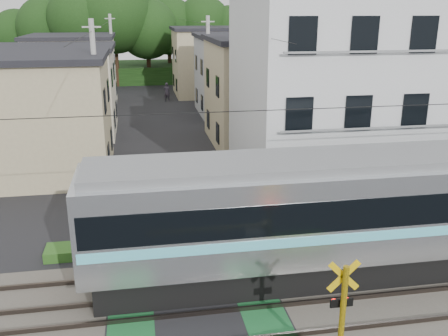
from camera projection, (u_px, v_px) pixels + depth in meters
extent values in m
plane|color=black|center=(196.00, 306.00, 14.88)|extent=(120.00, 120.00, 0.00)
cube|color=#47423A|center=(196.00, 306.00, 14.87)|extent=(120.00, 6.00, 0.00)
cube|color=black|center=(196.00, 306.00, 14.87)|extent=(5.20, 120.00, 0.00)
cube|color=#145126|center=(131.00, 312.00, 14.56)|extent=(1.30, 6.00, 0.00)
cube|color=#145126|center=(258.00, 299.00, 15.19)|extent=(1.30, 6.00, 0.00)
cube|color=#3F3833|center=(198.00, 313.00, 14.39)|extent=(120.00, 0.08, 0.14)
cube|color=#3F3833|center=(194.00, 295.00, 15.32)|extent=(120.00, 0.08, 0.14)
cube|color=#3F3833|center=(189.00, 272.00, 16.64)|extent=(120.00, 0.08, 0.14)
cube|color=black|center=(381.00, 255.00, 16.91)|extent=(18.85, 2.60, 0.98)
cube|color=black|center=(179.00, 277.00, 15.84)|extent=(2.62, 2.40, 0.65)
cube|color=silver|center=(386.00, 202.00, 16.33)|extent=(19.64, 3.05, 2.84)
cube|color=black|center=(387.00, 193.00, 16.23)|extent=(19.32, 3.09, 0.96)
cube|color=#5ED7EE|center=(385.00, 214.00, 16.45)|extent=(19.44, 3.08, 0.31)
cube|color=slate|center=(391.00, 157.00, 15.86)|extent=(19.25, 2.51, 0.26)
cube|color=black|center=(77.00, 210.00, 14.60)|extent=(0.10, 2.63, 1.70)
cylinder|color=yellow|center=(342.00, 324.00, 11.53)|extent=(0.14, 0.14, 3.00)
cube|color=yellow|center=(344.00, 276.00, 11.26)|extent=(0.77, 0.05, 0.77)
cube|color=yellow|center=(344.00, 276.00, 11.26)|extent=(0.77, 0.05, 0.77)
cube|color=black|center=(342.00, 303.00, 11.47)|extent=(0.55, 0.05, 0.20)
sphere|color=#FF0C07|center=(334.00, 302.00, 11.50)|extent=(0.16, 0.16, 0.16)
sphere|color=#FF0C07|center=(347.00, 301.00, 11.56)|extent=(0.16, 0.16, 0.16)
cylinder|color=yellow|center=(97.00, 219.00, 17.30)|extent=(0.14, 0.14, 3.00)
cube|color=yellow|center=(94.00, 187.00, 16.84)|extent=(0.77, 0.05, 0.77)
cube|color=yellow|center=(94.00, 187.00, 16.84)|extent=(0.77, 0.05, 0.77)
cube|color=black|center=(95.00, 206.00, 17.05)|extent=(0.55, 0.05, 0.20)
sphere|color=#FF0C07|center=(90.00, 207.00, 16.97)|extent=(0.16, 0.16, 0.16)
sphere|color=#FF0C07|center=(100.00, 207.00, 17.02)|extent=(0.16, 0.16, 0.16)
cube|color=gray|center=(113.00, 245.00, 17.70)|extent=(0.70, 0.50, 0.90)
cube|color=yellow|center=(99.00, 240.00, 17.83)|extent=(0.30, 0.30, 1.10)
cube|color=yellow|center=(162.00, 224.00, 18.06)|extent=(4.20, 0.08, 0.08)
cube|color=silver|center=(347.00, 95.00, 23.80)|extent=(10.00, 8.00, 9.00)
cube|color=black|center=(296.00, 187.00, 20.33)|extent=(1.10, 0.06, 1.40)
cube|color=black|center=(352.00, 184.00, 20.74)|extent=(1.10, 0.06, 1.40)
cube|color=black|center=(407.00, 180.00, 21.14)|extent=(1.10, 0.06, 1.40)
cube|color=gray|center=(381.00, 197.00, 20.92)|extent=(9.00, 0.06, 0.08)
cube|color=black|center=(299.00, 115.00, 19.42)|extent=(1.10, 0.06, 1.40)
cube|color=black|center=(358.00, 113.00, 19.82)|extent=(1.10, 0.06, 1.40)
cube|color=black|center=(415.00, 111.00, 20.22)|extent=(1.10, 0.06, 1.40)
cube|color=gray|center=(389.00, 128.00, 20.00)|extent=(9.00, 0.06, 0.08)
cube|color=black|center=(303.00, 36.00, 18.50)|extent=(1.10, 0.06, 1.40)
cube|color=black|center=(365.00, 35.00, 18.90)|extent=(1.10, 0.06, 1.40)
cube|color=black|center=(424.00, 34.00, 19.30)|extent=(1.10, 0.06, 1.40)
cube|color=gray|center=(397.00, 51.00, 19.09)|extent=(9.00, 0.06, 0.08)
cube|color=tan|center=(39.00, 118.00, 26.02)|extent=(7.00, 7.00, 6.00)
cube|color=black|center=(32.00, 57.00, 25.06)|extent=(7.35, 7.35, 0.30)
cube|color=black|center=(109.00, 155.00, 25.48)|extent=(0.06, 1.00, 1.20)
cube|color=black|center=(112.00, 138.00, 28.76)|extent=(0.06, 1.00, 1.20)
cube|color=black|center=(105.00, 101.00, 24.62)|extent=(0.06, 1.00, 1.20)
cube|color=black|center=(108.00, 90.00, 27.91)|extent=(0.06, 1.00, 1.20)
cube|color=tan|center=(267.00, 94.00, 31.88)|extent=(7.00, 8.00, 6.50)
cube|color=black|center=(268.00, 39.00, 30.84)|extent=(7.35, 8.40, 0.30)
cube|color=black|center=(218.00, 133.00, 30.02)|extent=(0.06, 1.00, 1.20)
cube|color=black|center=(208.00, 119.00, 33.77)|extent=(0.06, 1.00, 1.20)
cube|color=black|center=(217.00, 86.00, 29.16)|extent=(0.06, 1.00, 1.20)
cube|color=black|center=(208.00, 78.00, 32.92)|extent=(0.06, 1.00, 1.20)
cube|color=beige|center=(55.00, 93.00, 34.41)|extent=(8.00, 7.00, 5.80)
cube|color=black|center=(50.00, 47.00, 33.48)|extent=(8.40, 7.35, 0.30)
cube|color=black|center=(115.00, 119.00, 33.92)|extent=(0.06, 1.00, 1.20)
cube|color=black|center=(116.00, 109.00, 37.20)|extent=(0.06, 1.00, 1.20)
cube|color=black|center=(112.00, 77.00, 33.06)|extent=(0.06, 1.00, 1.20)
cube|color=black|center=(114.00, 71.00, 36.35)|extent=(0.06, 1.00, 1.20)
cube|color=#9EA0A3|center=(241.00, 76.00, 41.37)|extent=(7.00, 7.00, 6.20)
cube|color=black|center=(241.00, 36.00, 40.38)|extent=(7.35, 7.35, 0.30)
cube|color=black|center=(202.00, 103.00, 39.70)|extent=(0.06, 1.00, 1.20)
cube|color=black|center=(197.00, 95.00, 42.98)|extent=(0.06, 1.00, 1.20)
cube|color=black|center=(201.00, 67.00, 38.84)|extent=(0.06, 1.00, 1.20)
cube|color=black|center=(196.00, 62.00, 42.13)|extent=(0.06, 1.00, 1.20)
cube|color=beige|center=(74.00, 73.00, 43.79)|extent=(7.00, 8.00, 6.00)
cube|color=black|center=(70.00, 36.00, 42.83)|extent=(7.35, 8.40, 0.30)
cube|color=black|center=(115.00, 95.00, 43.01)|extent=(0.06, 1.00, 1.20)
cube|color=black|center=(116.00, 88.00, 46.77)|extent=(0.06, 1.00, 1.20)
cube|color=black|center=(113.00, 62.00, 42.16)|extent=(0.06, 1.00, 1.20)
cube|color=black|center=(114.00, 58.00, 45.91)|extent=(0.06, 1.00, 1.20)
cube|color=tan|center=(214.00, 63.00, 50.60)|extent=(8.00, 7.00, 6.40)
cube|color=black|center=(214.00, 28.00, 49.58)|extent=(8.40, 7.35, 0.30)
cube|color=black|center=(176.00, 85.00, 48.88)|extent=(0.06, 1.00, 1.20)
cube|color=black|center=(174.00, 80.00, 52.16)|extent=(0.06, 1.00, 1.20)
cube|color=black|center=(176.00, 56.00, 48.02)|extent=(0.06, 1.00, 1.20)
cube|color=black|center=(173.00, 53.00, 51.31)|extent=(0.06, 1.00, 1.20)
cube|color=#193712|center=(147.00, 72.00, 61.46)|extent=(40.00, 10.00, 2.00)
cylinder|color=#332114|center=(21.00, 65.00, 58.66)|extent=(0.50, 0.50, 4.22)
sphere|color=#193712|center=(17.00, 35.00, 57.63)|extent=(5.91, 5.91, 5.91)
cylinder|color=#332114|center=(52.00, 63.00, 57.14)|extent=(0.50, 0.50, 4.92)
sphere|color=#193712|center=(48.00, 27.00, 55.93)|extent=(6.89, 6.89, 6.89)
cylinder|color=#332114|center=(87.00, 61.00, 55.65)|extent=(0.50, 0.50, 5.64)
sphere|color=#193712|center=(84.00, 19.00, 54.28)|extent=(7.89, 7.89, 7.89)
cylinder|color=#332114|center=(116.00, 59.00, 55.78)|extent=(0.50, 0.50, 6.00)
sphere|color=#193712|center=(114.00, 15.00, 54.32)|extent=(8.39, 8.39, 8.39)
cylinder|color=#332114|center=(149.00, 64.00, 57.23)|extent=(0.50, 0.50, 4.81)
sphere|color=#193712|center=(147.00, 29.00, 56.06)|extent=(6.73, 6.73, 6.73)
cylinder|color=#332114|center=(170.00, 59.00, 61.71)|extent=(0.50, 0.50, 4.94)
sphere|color=#193712|center=(169.00, 26.00, 60.50)|extent=(6.92, 6.92, 6.92)
cylinder|color=#332114|center=(204.00, 58.00, 62.11)|extent=(0.50, 0.50, 4.99)
sphere|color=#193712|center=(203.00, 25.00, 60.89)|extent=(6.98, 6.98, 6.98)
cylinder|color=#332114|center=(230.00, 60.00, 62.48)|extent=(0.50, 0.50, 4.43)
sphere|color=#193712|center=(230.00, 31.00, 61.39)|extent=(6.20, 6.20, 6.20)
cylinder|color=#332114|center=(260.00, 61.00, 59.31)|extent=(0.50, 0.50, 4.84)
sphere|color=#193712|center=(261.00, 28.00, 58.13)|extent=(6.77, 6.77, 6.77)
cube|color=black|center=(382.00, 106.00, 15.27)|extent=(60.00, 0.02, 0.02)
cylinder|color=#A5A5A0|center=(97.00, 101.00, 25.29)|extent=(0.26, 0.26, 8.00)
cube|color=#A5A5A0|center=(91.00, 27.00, 24.19)|extent=(0.90, 0.08, 0.08)
cylinder|color=#A5A5A0|center=(208.00, 75.00, 34.88)|extent=(0.26, 0.26, 8.00)
cube|color=#A5A5A0|center=(208.00, 22.00, 33.78)|extent=(0.90, 0.08, 0.08)
cylinder|color=#A5A5A0|center=(113.00, 60.00, 44.98)|extent=(0.26, 0.26, 8.00)
cube|color=#A5A5A0|center=(110.00, 19.00, 43.88)|extent=(0.90, 0.08, 0.08)
cube|color=black|center=(104.00, 25.00, 34.09)|extent=(0.02, 42.00, 0.02)
cube|color=black|center=(205.00, 24.00, 35.24)|extent=(0.02, 42.00, 0.02)
imported|color=#38323F|center=(167.00, 92.00, 47.34)|extent=(0.74, 0.61, 1.76)
cube|color=#2D5E1E|center=(71.00, 251.00, 17.82)|extent=(1.80, 1.00, 0.36)
cube|color=#2D5E1E|center=(308.00, 242.00, 18.59)|extent=(1.50, 0.90, 0.30)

